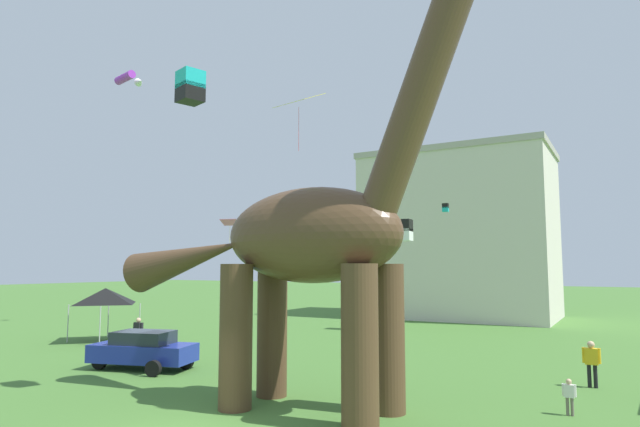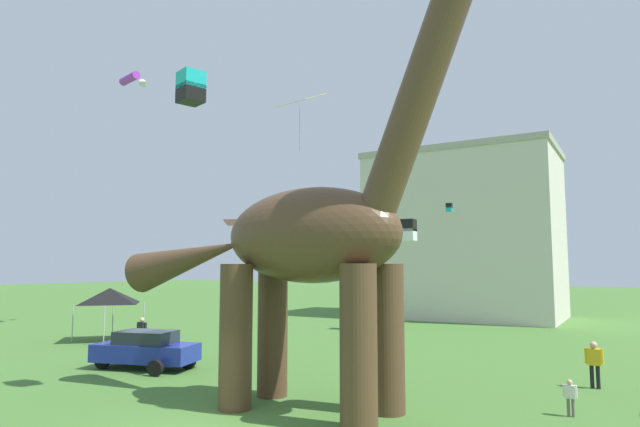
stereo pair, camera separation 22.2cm
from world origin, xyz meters
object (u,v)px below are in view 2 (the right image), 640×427
at_px(dinosaur_sculpture, 309,235).
at_px(kite_trailing, 233,223).
at_px(festival_canopy_tent, 110,296).
at_px(kite_high_right, 408,230).
at_px(person_watching_child, 570,394).
at_px(kite_far_left, 300,101).
at_px(kite_high_left, 191,87).
at_px(person_near_flyer, 142,330).
at_px(person_strolling_adult, 594,360).
at_px(kite_near_low, 133,79).
at_px(parked_sedan_left, 146,349).
at_px(kite_mid_right, 449,207).

relative_size(dinosaur_sculpture, kite_trailing, 10.96).
bearing_deg(festival_canopy_tent, kite_high_right, 43.59).
height_order(person_watching_child, kite_far_left, kite_far_left).
bearing_deg(kite_high_left, dinosaur_sculpture, 14.15).
relative_size(person_near_flyer, kite_far_left, 0.75).
relative_size(person_strolling_adult, kite_near_low, 0.73).
xyz_separation_m(person_watching_child, festival_canopy_tent, (-24.46, 3.69, 1.93)).
bearing_deg(kite_high_left, kite_high_right, 91.17).
bearing_deg(dinosaur_sculpture, festival_canopy_tent, 139.25).
xyz_separation_m(parked_sedan_left, person_strolling_adult, (16.34, 5.41, 0.17)).
distance_m(festival_canopy_tent, kite_mid_right, 20.63).
distance_m(dinosaur_sculpture, kite_far_left, 6.38).
bearing_deg(kite_high_right, kite_trailing, -122.12).
distance_m(person_watching_child, kite_trailing, 19.55).
distance_m(person_watching_child, person_near_flyer, 20.25).
xyz_separation_m(person_near_flyer, kite_trailing, (2.61, 3.93, 5.68)).
bearing_deg(festival_canopy_tent, kite_trailing, 20.01).
bearing_deg(kite_mid_right, kite_high_right, 153.28).
bearing_deg(person_watching_child, kite_high_left, -169.74).
height_order(kite_high_right, kite_near_low, kite_near_low).
relative_size(dinosaur_sculpture, kite_near_low, 6.51).
bearing_deg(person_watching_child, kite_mid_right, 106.62).
bearing_deg(kite_trailing, kite_high_right, 57.88).
relative_size(parked_sedan_left, kite_trailing, 3.48).
xyz_separation_m(person_strolling_adult, kite_far_left, (-9.23, -4.70, 9.48)).
bearing_deg(dinosaur_sculpture, kite_near_low, 132.51).
height_order(parked_sedan_left, kite_high_right, kite_high_right).
bearing_deg(kite_near_low, festival_canopy_tent, -46.56).
xyz_separation_m(kite_high_left, kite_high_right, (-0.42, 20.62, -3.54)).
distance_m(parked_sedan_left, kite_high_left, 11.18).
xyz_separation_m(kite_high_left, kite_far_left, (1.85, 3.85, 0.29)).
bearing_deg(parked_sedan_left, kite_far_left, -10.41).
xyz_separation_m(festival_canopy_tent, kite_high_left, (13.74, -7.94, 7.62)).
height_order(kite_high_left, kite_mid_right, kite_high_left).
xyz_separation_m(kite_high_right, kite_near_low, (-18.17, -7.56, 11.24)).
relative_size(dinosaur_sculpture, person_near_flyer, 8.72).
height_order(person_strolling_adult, kite_trailing, kite_trailing).
bearing_deg(dinosaur_sculpture, kite_high_left, 174.72).
distance_m(parked_sedan_left, person_watching_child, 16.02).
bearing_deg(kite_mid_right, kite_high_left, -98.73).
height_order(dinosaur_sculpture, kite_trailing, dinosaur_sculpture).
bearing_deg(dinosaur_sculpture, kite_high_right, 83.31).
bearing_deg(kite_far_left, kite_high_right, 97.71).
xyz_separation_m(festival_canopy_tent, kite_near_low, (-4.85, 5.12, 15.32)).
distance_m(person_near_flyer, kite_high_right, 17.63).
xyz_separation_m(parked_sedan_left, person_watching_child, (15.98, 1.12, -0.19)).
height_order(kite_high_left, kite_high_right, kite_high_left).
height_order(kite_high_left, kite_trailing, kite_high_left).
xyz_separation_m(person_watching_child, kite_mid_right, (-7.81, 14.69, 7.16)).
relative_size(person_strolling_adult, kite_mid_right, 3.14).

